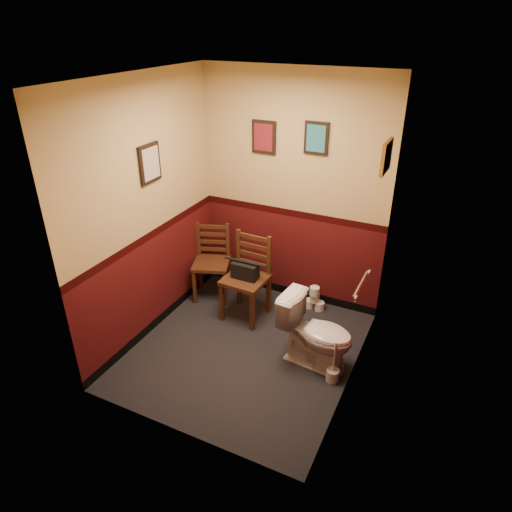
# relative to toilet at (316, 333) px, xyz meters

# --- Properties ---
(floor) EXTENTS (2.20, 2.40, 0.00)m
(floor) POSITION_rel_toilet_xyz_m (-0.72, -0.12, -0.37)
(floor) COLOR black
(floor) RESTS_ON ground
(ceiling) EXTENTS (2.20, 2.40, 0.00)m
(ceiling) POSITION_rel_toilet_xyz_m (-0.72, -0.12, 2.33)
(ceiling) COLOR silver
(ceiling) RESTS_ON ground
(wall_back) EXTENTS (2.20, 0.00, 2.70)m
(wall_back) POSITION_rel_toilet_xyz_m (-0.72, 1.08, 0.98)
(wall_back) COLOR #460F10
(wall_back) RESTS_ON ground
(wall_front) EXTENTS (2.20, 0.00, 2.70)m
(wall_front) POSITION_rel_toilet_xyz_m (-0.72, -1.32, 0.98)
(wall_front) COLOR #460F10
(wall_front) RESTS_ON ground
(wall_left) EXTENTS (0.00, 2.40, 2.70)m
(wall_left) POSITION_rel_toilet_xyz_m (-1.82, -0.12, 0.98)
(wall_left) COLOR #460F10
(wall_left) RESTS_ON ground
(wall_right) EXTENTS (0.00, 2.40, 2.70)m
(wall_right) POSITION_rel_toilet_xyz_m (0.38, -0.12, 0.98)
(wall_right) COLOR #460F10
(wall_right) RESTS_ON ground
(grab_bar) EXTENTS (0.05, 0.56, 0.06)m
(grab_bar) POSITION_rel_toilet_xyz_m (0.35, 0.13, 0.58)
(grab_bar) COLOR silver
(grab_bar) RESTS_ON wall_right
(framed_print_back_a) EXTENTS (0.28, 0.04, 0.36)m
(framed_print_back_a) POSITION_rel_toilet_xyz_m (-1.07, 1.06, 1.58)
(framed_print_back_a) COLOR black
(framed_print_back_a) RESTS_ON wall_back
(framed_print_back_b) EXTENTS (0.26, 0.04, 0.34)m
(framed_print_back_b) POSITION_rel_toilet_xyz_m (-0.47, 1.06, 1.63)
(framed_print_back_b) COLOR black
(framed_print_back_b) RESTS_ON wall_back
(framed_print_left) EXTENTS (0.04, 0.30, 0.38)m
(framed_print_left) POSITION_rel_toilet_xyz_m (-1.80, -0.02, 1.48)
(framed_print_left) COLOR black
(framed_print_left) RESTS_ON wall_left
(framed_print_right) EXTENTS (0.04, 0.34, 0.28)m
(framed_print_right) POSITION_rel_toilet_xyz_m (0.36, 0.48, 1.68)
(framed_print_right) COLOR olive
(framed_print_right) RESTS_ON wall_right
(toilet) EXTENTS (0.79, 0.49, 0.73)m
(toilet) POSITION_rel_toilet_xyz_m (0.00, 0.00, 0.00)
(toilet) COLOR white
(toilet) RESTS_ON floor
(toilet_brush) EXTENTS (0.13, 0.13, 0.46)m
(toilet_brush) POSITION_rel_toilet_xyz_m (0.24, -0.17, -0.29)
(toilet_brush) COLOR silver
(toilet_brush) RESTS_ON floor
(chair_left) EXTENTS (0.55, 0.55, 0.91)m
(chair_left) POSITION_rel_toilet_xyz_m (-1.58, 0.68, 0.09)
(chair_left) COLOR #422313
(chair_left) RESTS_ON floor
(chair_right) EXTENTS (0.48, 0.48, 0.99)m
(chair_right) POSITION_rel_toilet_xyz_m (-1.00, 0.47, 0.13)
(chair_right) COLOR #422313
(chair_right) RESTS_ON floor
(handbag) EXTENTS (0.29, 0.15, 0.21)m
(handbag) POSITION_rel_toilet_xyz_m (-1.00, 0.43, 0.24)
(handbag) COLOR black
(handbag) RESTS_ON chair_right
(tp_stack) EXTENTS (0.24, 0.15, 0.32)m
(tp_stack) POSITION_rel_toilet_xyz_m (-0.32, 0.91, -0.23)
(tp_stack) COLOR silver
(tp_stack) RESTS_ON floor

